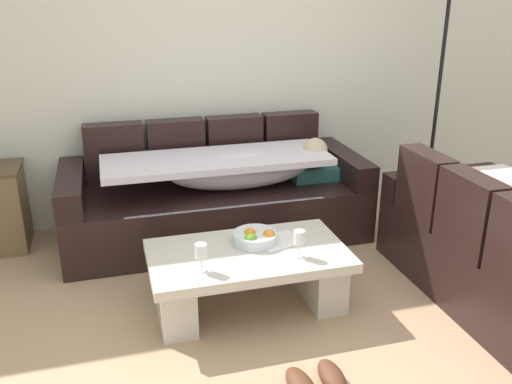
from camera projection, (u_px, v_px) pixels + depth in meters
name	position (u px, v px, depth m)	size (l,w,h in m)	color
ground_plane	(320.00, 349.00, 3.01)	(14.00, 14.00, 0.00)	tan
back_wall	(228.00, 56.00, 4.48)	(9.00, 0.10, 2.70)	silver
couch_along_wall	(220.00, 196.00, 4.31)	(2.31, 0.92, 0.88)	black
coffee_table	(248.00, 272.00, 3.35)	(1.20, 0.68, 0.38)	beige
fruit_bowl	(256.00, 237.00, 3.39)	(0.28, 0.28, 0.10)	silver
wine_glass_near_left	(201.00, 252.00, 3.03)	(0.07, 0.07, 0.17)	silver
wine_glass_near_right	(299.00, 239.00, 3.20)	(0.07, 0.07, 0.17)	silver
open_magazine	(279.00, 241.00, 3.42)	(0.28, 0.21, 0.01)	white
floor_lamp	(437.00, 86.00, 4.47)	(0.33, 0.31, 1.95)	black
pair_of_shoes	(317.00, 381.00, 2.71)	(0.30, 0.29, 0.09)	#59331E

